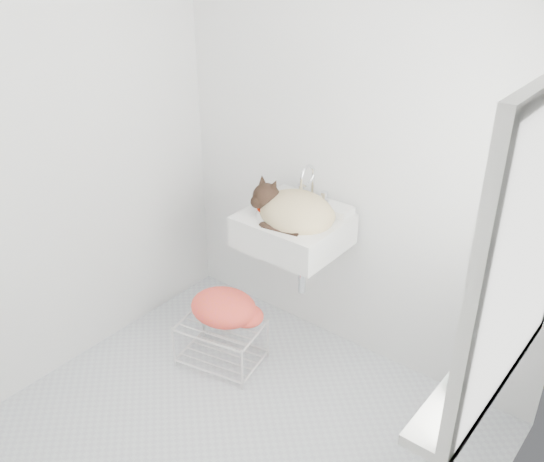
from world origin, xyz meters
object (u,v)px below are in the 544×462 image
Objects in this scene: wire_rack at (221,339)px; bottle_a at (459,394)px; bottle_b at (472,376)px; cat at (294,211)px; sink at (293,216)px; bottle_c at (495,344)px.

wire_rack is 1.63m from bottle_a.
bottle_b reaches higher than bottle_a.
bottle_a is (1.18, -0.68, -0.04)m from cat.
sink reaches higher than bottle_c.
sink is 0.05m from cat.
bottle_c is (0.00, 0.33, 0.00)m from bottle_a.
bottle_a reaches higher than wire_rack.
wire_rack is at bearing -122.14° from cat.
cat is 0.84m from wire_rack.
bottle_c is (1.43, -0.04, 0.70)m from wire_rack.
sink reaches higher than bottle_a.
bottle_a is at bearing -90.00° from bottle_b.
bottle_a is (1.43, -0.36, 0.70)m from wire_rack.
cat is 1.32m from bottle_b.
wire_rack is at bearing 165.76° from bottle_a.
cat is at bearing 52.96° from wire_rack.
sink is at bearing 149.66° from bottle_a.
cat is (0.01, -0.02, 0.04)m from sink.
bottle_a is at bearing -14.24° from wire_rack.
bottle_c is at bearing -17.39° from sink.
bottle_b is at bearing 90.00° from bottle_a.
wire_rack is at bearing -124.11° from sink.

